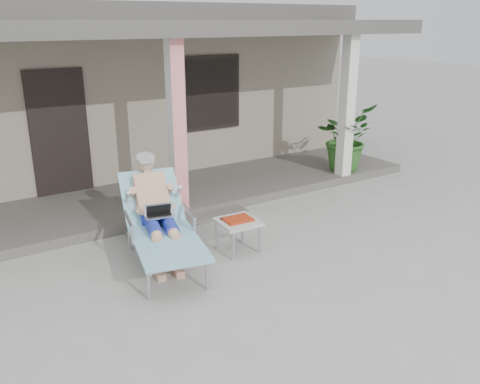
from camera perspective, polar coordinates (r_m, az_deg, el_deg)
ground at (r=6.48m, az=1.86°, el=-8.80°), size 60.00×60.00×0.00m
house at (r=11.76m, az=-16.65°, el=11.50°), size 10.40×5.40×3.30m
porch_deck at (r=8.88m, az=-9.16°, el=-0.70°), size 10.00×2.00×0.15m
porch_overhang at (r=8.34m, az=-10.00°, el=17.06°), size 10.00×2.30×2.85m
porch_step at (r=7.92m, az=-5.75°, el=-3.30°), size 2.00×0.30×0.07m
lounger at (r=6.56m, az=-9.26°, el=-0.78°), size 1.19×2.15×1.35m
side_table at (r=6.84m, az=-0.24°, el=-3.54°), size 0.56×0.56×0.47m
potted_palm at (r=10.30m, az=11.73°, el=6.00°), size 1.46×1.38×1.28m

